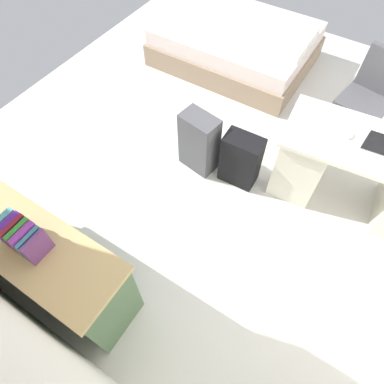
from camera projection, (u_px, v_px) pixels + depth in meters
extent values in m
plane|color=silver|center=(244.00, 164.00, 3.55)|extent=(5.65, 5.65, 0.00)
cube|color=white|center=(3.00, 332.00, 1.26)|extent=(4.32, 0.10, 2.88)
cube|color=silver|center=(375.00, 147.00, 2.71)|extent=(1.50, 0.80, 0.04)
cube|color=beige|center=(303.00, 156.00, 3.15)|extent=(0.46, 0.63, 0.71)
cylinder|color=black|center=(347.00, 134.00, 3.77)|extent=(0.52, 0.52, 0.04)
cylinder|color=black|center=(354.00, 121.00, 3.61)|extent=(0.06, 0.06, 0.42)
cube|color=#4C4C51|center=(364.00, 103.00, 3.41)|extent=(0.53, 0.53, 0.08)
cube|color=#4C6B47|center=(29.00, 252.00, 2.59)|extent=(1.76, 0.44, 0.75)
cube|color=tan|center=(6.00, 228.00, 2.26)|extent=(1.80, 0.48, 0.04)
cube|color=#415B3C|center=(94.00, 263.00, 2.72)|extent=(0.67, 0.01, 0.26)
cube|color=#415B3C|center=(25.00, 217.00, 2.96)|extent=(0.67, 0.01, 0.26)
cube|color=gray|center=(234.00, 51.00, 4.43)|extent=(1.92, 1.43, 0.28)
cube|color=silver|center=(236.00, 34.00, 4.23)|extent=(1.86, 1.37, 0.20)
cube|color=white|center=(289.00, 39.00, 3.91)|extent=(0.49, 0.69, 0.10)
cube|color=black|center=(241.00, 160.00, 3.22)|extent=(0.37, 0.24, 0.56)
cube|color=#4C4C51|center=(199.00, 143.00, 3.29)|extent=(0.39, 0.27, 0.65)
cube|color=#B7B7BC|center=(382.00, 146.00, 2.69)|extent=(0.33, 0.25, 0.02)
ellipsoid|color=white|center=(350.00, 134.00, 2.75)|extent=(0.07, 0.11, 0.03)
cube|color=#6B3971|center=(38.00, 247.00, 2.05)|extent=(0.03, 0.17, 0.21)
cube|color=teal|center=(34.00, 244.00, 2.06)|extent=(0.03, 0.17, 0.21)
cube|color=purple|center=(29.00, 240.00, 2.06)|extent=(0.04, 0.17, 0.23)
cube|color=#31802D|center=(24.00, 237.00, 2.07)|extent=(0.03, 0.17, 0.23)
cube|color=maroon|center=(19.00, 234.00, 2.08)|extent=(0.03, 0.17, 0.24)
cube|color=#4F1D8F|center=(15.00, 231.00, 2.10)|extent=(0.04, 0.17, 0.23)
cube|color=#724789|center=(12.00, 229.00, 2.13)|extent=(0.04, 0.17, 0.19)
cube|color=#56A2AB|center=(7.00, 226.00, 2.14)|extent=(0.04, 0.17, 0.20)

